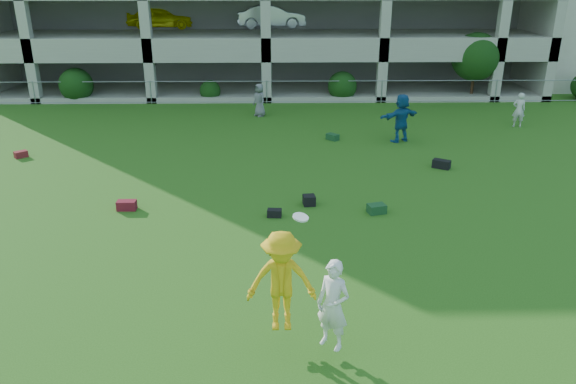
{
  "coord_description": "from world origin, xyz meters",
  "views": [
    {
      "loc": [
        0.56,
        -9.98,
        6.61
      ],
      "look_at": [
        0.81,
        3.0,
        1.4
      ],
      "focal_mm": 35.0,
      "sensor_mm": 36.0,
      "label": 1
    }
  ],
  "objects_px": {
    "crate_d": "(309,200)",
    "bystander_c": "(259,100)",
    "frisbee_contest": "(292,286)",
    "bystander_e": "(519,110)",
    "bystander_d": "(401,118)"
  },
  "relations": [
    {
      "from": "bystander_e",
      "to": "crate_d",
      "type": "bearing_deg",
      "value": 49.85
    },
    {
      "from": "crate_d",
      "to": "bystander_c",
      "type": "bearing_deg",
      "value": 99.31
    },
    {
      "from": "bystander_d",
      "to": "bystander_e",
      "type": "bearing_deg",
      "value": 173.91
    },
    {
      "from": "bystander_c",
      "to": "crate_d",
      "type": "xyz_separation_m",
      "value": [
        1.78,
        -10.86,
        -0.62
      ]
    },
    {
      "from": "bystander_e",
      "to": "frisbee_contest",
      "type": "relative_size",
      "value": 0.59
    },
    {
      "from": "crate_d",
      "to": "bystander_e",
      "type": "bearing_deg",
      "value": 41.78
    },
    {
      "from": "crate_d",
      "to": "frisbee_contest",
      "type": "distance_m",
      "value": 6.89
    },
    {
      "from": "bystander_d",
      "to": "crate_d",
      "type": "xyz_separation_m",
      "value": [
        -4.06,
        -6.54,
        -0.83
      ]
    },
    {
      "from": "crate_d",
      "to": "frisbee_contest",
      "type": "bearing_deg",
      "value": -95.85
    },
    {
      "from": "bystander_c",
      "to": "bystander_d",
      "type": "xyz_separation_m",
      "value": [
        5.84,
        -4.32,
        0.2
      ]
    },
    {
      "from": "crate_d",
      "to": "bystander_d",
      "type": "bearing_deg",
      "value": 58.18
    },
    {
      "from": "bystander_e",
      "to": "frisbee_contest",
      "type": "bearing_deg",
      "value": 64.05
    },
    {
      "from": "bystander_c",
      "to": "bystander_e",
      "type": "height_order",
      "value": "bystander_c"
    },
    {
      "from": "bystander_c",
      "to": "frisbee_contest",
      "type": "xyz_separation_m",
      "value": [
        1.09,
        -17.62,
        0.54
      ]
    },
    {
      "from": "bystander_d",
      "to": "bystander_e",
      "type": "distance_m",
      "value": 6.08
    }
  ]
}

